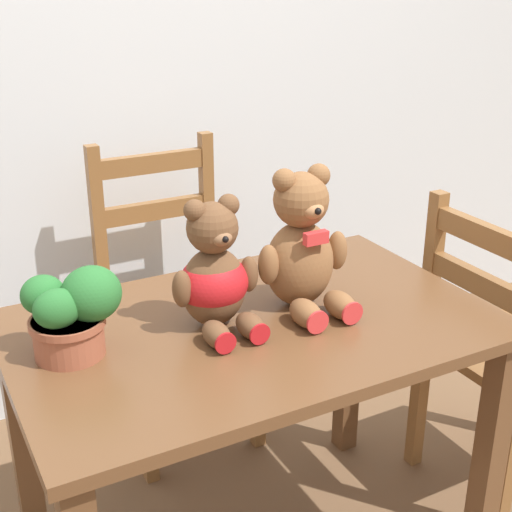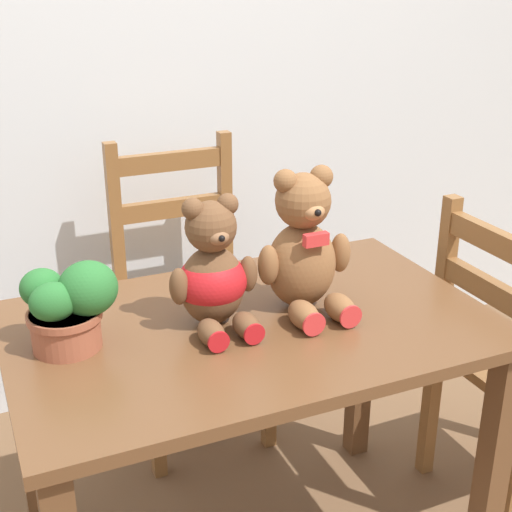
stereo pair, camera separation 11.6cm
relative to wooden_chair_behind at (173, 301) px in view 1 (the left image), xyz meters
The scene contains 7 objects.
wall_back 0.89m from the wooden_chair_behind, 100.91° to the left, with size 8.00×0.04×2.60m, color silver.
dining_table 0.70m from the wooden_chair_behind, 95.33° to the right, with size 1.11×0.71×0.73m.
wooden_chair_behind is the anchor object (origin of this frame).
wooden_chair_side 1.03m from the wooden_chair_behind, 45.81° to the right, with size 0.39×0.40×0.91m.
teddy_bear_left 0.77m from the wooden_chair_behind, 102.54° to the right, with size 0.21×0.22×0.31m.
teddy_bear_right 0.78m from the wooden_chair_behind, 82.96° to the right, with size 0.24×0.23×0.35m.
potted_plant 0.86m from the wooden_chair_behind, 126.30° to the right, with size 0.20×0.16×0.20m.
Camera 1 is at (-0.69, -0.95, 1.50)m, focal length 50.00 mm.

